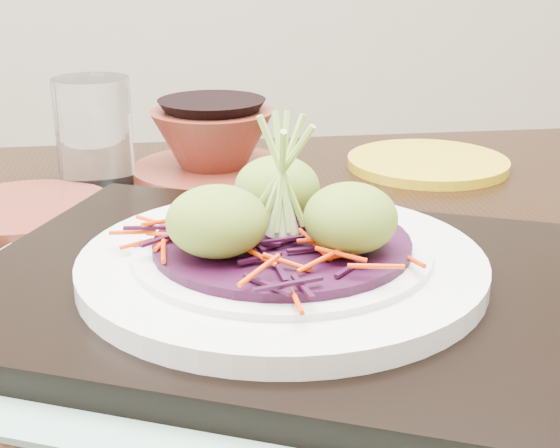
{
  "coord_description": "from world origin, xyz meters",
  "views": [
    {
      "loc": [
        -0.05,
        -0.67,
        1.05
      ],
      "look_at": [
        -0.01,
        -0.14,
        0.86
      ],
      "focal_mm": 50.0,
      "sensor_mm": 36.0,
      "label": 1
    }
  ],
  "objects": [
    {
      "name": "scallion_garnish",
      "position": [
        -0.01,
        -0.16,
        0.9
      ],
      "size": [
        0.07,
        0.07,
        0.1
      ],
      "primitive_type": null,
      "color": "#94C24D",
      "rests_on": "cabbage_bed"
    },
    {
      "name": "carrot_julienne",
      "position": [
        -0.01,
        -0.16,
        0.86
      ],
      "size": [
        0.22,
        0.22,
        0.01
      ],
      "primitive_type": null,
      "color": "red",
      "rests_on": "cabbage_bed"
    },
    {
      "name": "placemat",
      "position": [
        -0.01,
        -0.16,
        0.8
      ],
      "size": [
        0.61,
        0.55,
        0.0
      ],
      "primitive_type": "cube",
      "rotation": [
        0.0,
        0.0,
        -0.35
      ],
      "color": "gray",
      "rests_on": "dining_table"
    },
    {
      "name": "dining_table",
      "position": [
        -0.02,
        -0.09,
        0.7
      ],
      "size": [
        1.34,
        0.95,
        0.8
      ],
      "rotation": [
        0.0,
        0.0,
        0.07
      ],
      "color": "black",
      "rests_on": "ground"
    },
    {
      "name": "terracotta_side_plate",
      "position": [
        -0.24,
        0.05,
        0.81
      ],
      "size": [
        0.21,
        0.21,
        0.01
      ],
      "primitive_type": "cylinder",
      "rotation": [
        0.0,
        0.0,
        0.31
      ],
      "color": "maroon",
      "rests_on": "dining_table"
    },
    {
      "name": "cabbage_bed",
      "position": [
        -0.01,
        -0.16,
        0.85
      ],
      "size": [
        0.18,
        0.18,
        0.01
      ],
      "primitive_type": "cylinder",
      "color": "#2D0925",
      "rests_on": "white_plate"
    },
    {
      "name": "white_plate",
      "position": [
        -0.01,
        -0.16,
        0.84
      ],
      "size": [
        0.29,
        0.29,
        0.02
      ],
      "color": "silver",
      "rests_on": "serving_tray"
    },
    {
      "name": "terracotta_bowl_set",
      "position": [
        -0.06,
        0.16,
        0.84
      ],
      "size": [
        0.2,
        0.2,
        0.08
      ],
      "rotation": [
        0.0,
        0.0,
        0.12
      ],
      "color": "maroon",
      "rests_on": "dining_table"
    },
    {
      "name": "serving_tray",
      "position": [
        -0.01,
        -0.16,
        0.82
      ],
      "size": [
        0.53,
        0.46,
        0.02
      ],
      "primitive_type": "cube",
      "rotation": [
        0.0,
        0.0,
        -0.35
      ],
      "color": "black",
      "rests_on": "placemat"
    },
    {
      "name": "guacamole_scoops",
      "position": [
        -0.01,
        -0.16,
        0.88
      ],
      "size": [
        0.16,
        0.14,
        0.05
      ],
      "color": "olive",
      "rests_on": "cabbage_bed"
    },
    {
      "name": "water_glass",
      "position": [
        -0.19,
        0.15,
        0.86
      ],
      "size": [
        0.08,
        0.08,
        0.11
      ],
      "primitive_type": "cylinder",
      "rotation": [
        0.0,
        0.0,
        -0.03
      ],
      "color": "white",
      "rests_on": "dining_table"
    },
    {
      "name": "yellow_plate",
      "position": [
        0.18,
        0.19,
        0.81
      ],
      "size": [
        0.23,
        0.23,
        0.01
      ],
      "primitive_type": "cylinder",
      "rotation": [
        0.0,
        0.0,
        -0.29
      ],
      "color": "gold",
      "rests_on": "dining_table"
    }
  ]
}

